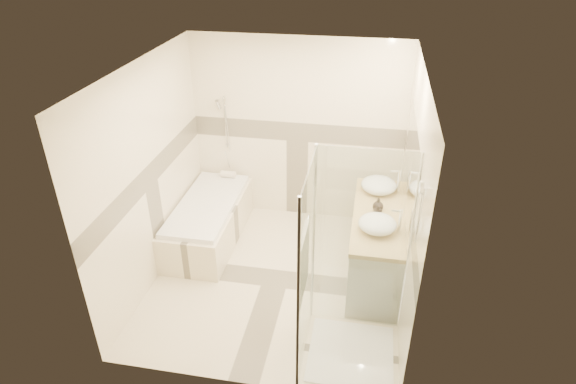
% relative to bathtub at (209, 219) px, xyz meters
% --- Properties ---
extents(room, '(2.82, 3.02, 2.52)m').
position_rel_bathtub_xyz_m(room, '(1.08, -0.64, 0.95)').
color(room, beige).
rests_on(room, ground).
extents(bathtub, '(0.75, 1.70, 0.56)m').
position_rel_bathtub_xyz_m(bathtub, '(0.00, 0.00, 0.00)').
color(bathtub, beige).
rests_on(bathtub, ground).
extents(vanity, '(0.58, 1.62, 0.85)m').
position_rel_bathtub_xyz_m(vanity, '(2.15, -0.35, 0.12)').
color(vanity, silver).
rests_on(vanity, ground).
extents(shower_enclosure, '(0.96, 0.93, 2.04)m').
position_rel_bathtub_xyz_m(shower_enclosure, '(1.86, -1.62, 0.20)').
color(shower_enclosure, beige).
rests_on(shower_enclosure, ground).
extents(vessel_sink_near, '(0.42, 0.42, 0.17)m').
position_rel_bathtub_xyz_m(vessel_sink_near, '(2.13, 0.16, 0.63)').
color(vessel_sink_near, white).
rests_on(vessel_sink_near, vanity).
extents(vessel_sink_far, '(0.40, 0.40, 0.16)m').
position_rel_bathtub_xyz_m(vessel_sink_far, '(2.13, -0.69, 0.62)').
color(vessel_sink_far, white).
rests_on(vessel_sink_far, vanity).
extents(faucet_near, '(0.13, 0.03, 0.31)m').
position_rel_bathtub_xyz_m(faucet_near, '(2.34, 0.16, 0.72)').
color(faucet_near, silver).
rests_on(faucet_near, vanity).
extents(faucet_far, '(0.11, 0.03, 0.28)m').
position_rel_bathtub_xyz_m(faucet_far, '(2.35, -0.69, 0.70)').
color(faucet_far, silver).
rests_on(faucet_far, vanity).
extents(amenity_bottle_a, '(0.09, 0.09, 0.16)m').
position_rel_bathtub_xyz_m(amenity_bottle_a, '(2.13, -0.43, 0.62)').
color(amenity_bottle_a, black).
rests_on(amenity_bottle_a, vanity).
extents(amenity_bottle_b, '(0.15, 0.15, 0.16)m').
position_rel_bathtub_xyz_m(amenity_bottle_b, '(2.13, -0.29, 0.62)').
color(amenity_bottle_b, black).
rests_on(amenity_bottle_b, vanity).
extents(folded_towels, '(0.21, 0.30, 0.09)m').
position_rel_bathtub_xyz_m(folded_towels, '(2.13, 0.28, 0.59)').
color(folded_towels, white).
rests_on(folded_towels, vanity).
extents(rolled_towel, '(0.20, 0.09, 0.09)m').
position_rel_bathtub_xyz_m(rolled_towel, '(0.08, 0.71, 0.30)').
color(rolled_towel, white).
rests_on(rolled_towel, bathtub).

